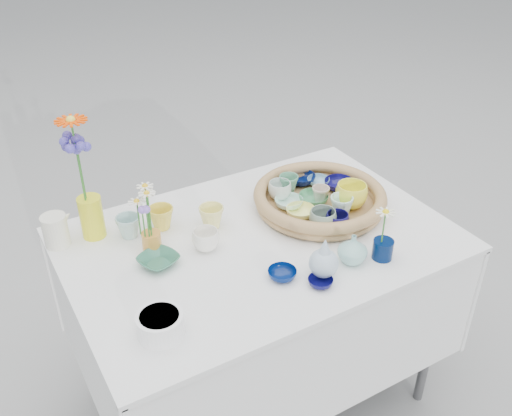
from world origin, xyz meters
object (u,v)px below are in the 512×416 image
display_table (258,392)px  tall_vase_yellow (92,217)px  wicker_tray (320,199)px  bud_vase_seafoam (353,249)px

display_table → tall_vase_yellow: size_ratio=8.64×
display_table → wicker_tray: size_ratio=2.66×
display_table → bud_vase_seafoam: size_ratio=12.94×
display_table → bud_vase_seafoam: bud_vase_seafoam is taller
bud_vase_seafoam → tall_vase_yellow: (-0.65, 0.55, 0.02)m
wicker_tray → tall_vase_yellow: 0.79m
display_table → tall_vase_yellow: bearing=148.6°
display_table → bud_vase_seafoam: bearing=-54.4°
bud_vase_seafoam → tall_vase_yellow: 0.85m
tall_vase_yellow → display_table: bearing=-31.4°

